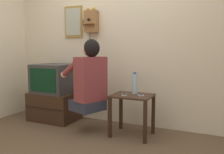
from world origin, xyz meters
name	(u,v)px	position (x,y,z in m)	size (l,w,h in m)	color
ground_plane	(72,153)	(0.00, 0.00, 0.00)	(14.00, 14.00, 0.00)	brown
wall_back	(119,39)	(0.00, 1.25, 1.27)	(6.80, 0.05, 2.55)	beige
side_table	(132,104)	(0.39, 0.78, 0.42)	(0.51, 0.42, 0.54)	#382316
person	(89,78)	(-0.15, 0.65, 0.74)	(0.62, 0.55, 0.94)	#2D3347
tv_stand	(54,106)	(-0.96, 0.91, 0.22)	(0.72, 0.51, 0.44)	#382316
television	(54,78)	(-0.96, 0.92, 0.66)	(0.57, 0.52, 0.44)	#38383A
wall_phone_antique	(91,21)	(-0.42, 1.17, 1.54)	(0.25, 0.18, 0.75)	olive
framed_picture	(73,22)	(-0.77, 1.21, 1.55)	(0.32, 0.03, 0.49)	olive
cell_phone_held	(124,94)	(0.30, 0.73, 0.54)	(0.10, 0.14, 0.01)	silver
cell_phone_spare	(140,95)	(0.50, 0.80, 0.54)	(0.12, 0.14, 0.01)	silver
water_bottle	(135,84)	(0.39, 0.88, 0.67)	(0.08, 0.08, 0.28)	#ADC6DB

